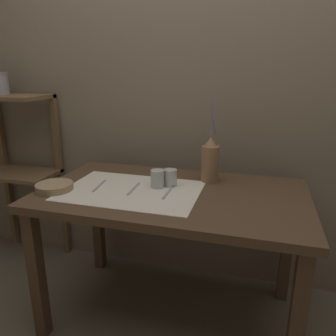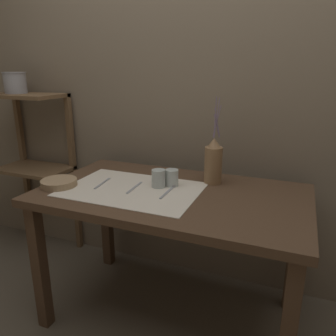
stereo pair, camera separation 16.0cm
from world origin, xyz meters
name	(u,v)px [view 1 (the left image)]	position (x,y,z in m)	size (l,w,h in m)	color
ground_plane	(171,314)	(0.00, 0.00, 0.00)	(12.00, 12.00, 0.00)	brown
stone_wall_back	(194,91)	(0.00, 0.49, 1.20)	(7.00, 0.06, 2.40)	#7A6B56
wooden_table	(172,209)	(0.00, 0.00, 0.65)	(1.32, 0.76, 0.74)	#4C3523
wooden_shelf_unit	(20,149)	(-1.16, 0.32, 0.81)	(0.50, 0.31, 1.17)	brown
linen_cloth	(132,190)	(-0.20, -0.05, 0.74)	(0.68, 0.47, 0.00)	beige
pitcher_with_flowers	(210,161)	(0.16, 0.20, 0.86)	(0.09, 0.09, 0.45)	olive
wooden_bowl	(54,187)	(-0.57, -0.15, 0.76)	(0.18, 0.18, 0.04)	#9E7F5B
glass_tumbler_near	(158,179)	(-0.08, 0.03, 0.79)	(0.07, 0.07, 0.09)	#B7C1BC
glass_tumbler_far	(170,178)	(-0.03, 0.07, 0.79)	(0.07, 0.07, 0.09)	#B7C1BC
fork_inner	(99,186)	(-0.38, -0.04, 0.75)	(0.03, 0.17, 0.00)	#939399
knife_center	(134,189)	(-0.19, -0.03, 0.75)	(0.02, 0.17, 0.00)	#939399
spoon_inner	(171,188)	(-0.01, 0.02, 0.75)	(0.02, 0.19, 0.02)	#939399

